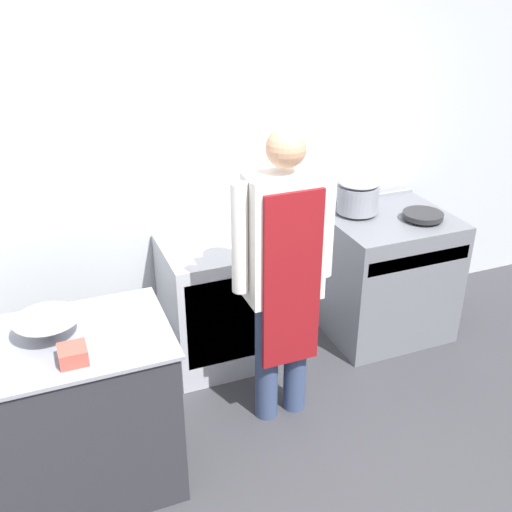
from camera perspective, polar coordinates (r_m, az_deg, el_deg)
ground_plane at (r=3.41m, az=5.72°, el=-22.44°), size 14.00×14.00×0.00m
wall_back at (r=4.09m, az=-4.95°, el=9.20°), size 8.00×0.05×2.70m
prep_counter at (r=3.30m, az=-17.16°, el=-14.35°), size 1.06×0.69×0.93m
stove at (r=4.54m, az=12.10°, el=-1.67°), size 0.87×0.78×0.94m
fridge_unit at (r=4.11m, az=-4.33°, el=-4.58°), size 0.60×0.64×0.88m
person_cook at (r=3.33m, az=2.67°, el=-1.03°), size 0.60×0.24×1.81m
mixing_bowl at (r=3.04m, az=-19.18°, el=-6.47°), size 0.32×0.32×0.11m
plastic_tub at (r=2.84m, az=-17.04°, el=-8.97°), size 0.13×0.13×0.08m
stock_pot at (r=4.30m, az=9.68°, el=5.74°), size 0.30×0.30×0.24m
saute_pan at (r=4.32m, az=15.61°, el=3.78°), size 0.28×0.28×0.04m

